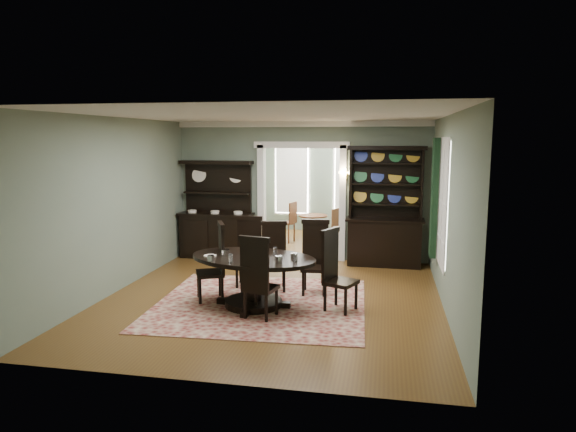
# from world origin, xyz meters

# --- Properties ---
(room) EXTENTS (5.51, 6.01, 3.01)m
(room) POSITION_xyz_m (0.00, 0.04, 1.58)
(room) COLOR brown
(room) RESTS_ON ground
(parlor) EXTENTS (3.51, 3.50, 3.01)m
(parlor) POSITION_xyz_m (0.00, 5.53, 1.52)
(parlor) COLOR brown
(parlor) RESTS_ON ground
(doorway_trim) EXTENTS (2.08, 0.25, 2.57)m
(doorway_trim) POSITION_xyz_m (0.00, 3.00, 1.62)
(doorway_trim) COLOR silver
(doorway_trim) RESTS_ON floor
(right_window) EXTENTS (0.15, 1.47, 2.12)m
(right_window) POSITION_xyz_m (2.69, 0.93, 1.60)
(right_window) COLOR white
(right_window) RESTS_ON wall_right
(wall_sconce) EXTENTS (0.27, 0.21, 0.21)m
(wall_sconce) POSITION_xyz_m (0.95, 2.85, 1.89)
(wall_sconce) COLOR gold
(wall_sconce) RESTS_ON back_wall_right
(rug) EXTENTS (3.46, 3.28, 0.01)m
(rug) POSITION_xyz_m (-0.13, -0.27, 0.01)
(rug) COLOR maroon
(rug) RESTS_ON floor
(dining_table) EXTENTS (2.27, 2.24, 0.81)m
(dining_table) POSITION_xyz_m (-0.21, -0.41, 0.56)
(dining_table) COLOR black
(dining_table) RESTS_ON rug
(centerpiece) EXTENTS (1.53, 0.98, 0.25)m
(centerpiece) POSITION_xyz_m (-0.16, -0.38, 0.88)
(centerpiece) COLOR silver
(centerpiece) RESTS_ON dining_table
(chair_far_left) EXTENTS (0.50, 0.48, 1.25)m
(chair_far_left) POSITION_xyz_m (-0.60, 0.77, 0.66)
(chair_far_left) COLOR black
(chair_far_left) RESTS_ON rug
(chair_far_mid) EXTENTS (0.53, 0.51, 1.20)m
(chair_far_mid) POSITION_xyz_m (-0.09, 0.60, 0.63)
(chair_far_mid) COLOR black
(chair_far_mid) RESTS_ON rug
(chair_far_right) EXTENTS (0.50, 0.47, 1.26)m
(chair_far_right) POSITION_xyz_m (0.64, 0.53, 0.66)
(chair_far_right) COLOR black
(chair_far_right) RESTS_ON rug
(chair_end_left) EXTENTS (0.61, 0.62, 1.29)m
(chair_end_left) POSITION_xyz_m (-0.88, -0.21, 0.68)
(chair_end_left) COLOR black
(chair_end_left) RESTS_ON rug
(chair_end_right) EXTENTS (0.59, 0.61, 1.27)m
(chair_end_right) POSITION_xyz_m (1.07, -0.33, 0.67)
(chair_end_right) COLOR black
(chair_end_right) RESTS_ON rug
(chair_near) EXTENTS (0.55, 0.53, 1.26)m
(chair_near) POSITION_xyz_m (0.01, -0.98, 0.66)
(chair_near) COLOR black
(chair_near) RESTS_ON rug
(sideboard) EXTENTS (1.66, 0.66, 2.16)m
(sideboard) POSITION_xyz_m (-1.88, 2.75, 0.75)
(sideboard) COLOR black
(sideboard) RESTS_ON floor
(welsh_dresser) EXTENTS (1.61, 0.61, 2.49)m
(welsh_dresser) POSITION_xyz_m (1.81, 2.73, 0.90)
(welsh_dresser) COLOR black
(welsh_dresser) RESTS_ON floor
(parlor_table) EXTENTS (0.74, 0.74, 0.68)m
(parlor_table) POSITION_xyz_m (-0.02, 4.94, 0.45)
(parlor_table) COLOR brown
(parlor_table) RESTS_ON parlor_floor
(parlor_chair_left) EXTENTS (0.48, 0.47, 1.04)m
(parlor_chair_left) POSITION_xyz_m (-0.61, 4.69, 0.56)
(parlor_chair_left) COLOR brown
(parlor_chair_left) RESTS_ON parlor_floor
(parlor_chair_right) EXTENTS (0.42, 0.41, 0.88)m
(parlor_chair_right) POSITION_xyz_m (0.66, 4.78, 0.47)
(parlor_chair_right) COLOR brown
(parlor_chair_right) RESTS_ON parlor_floor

